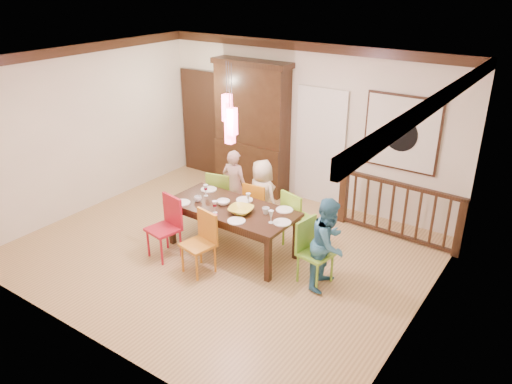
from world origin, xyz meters
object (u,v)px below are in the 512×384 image
Objects in this scene: china_hutch at (252,127)px; person_far_mid at (262,196)px; chair_far_left at (223,192)px; dining_table at (232,212)px; person_end_right at (329,243)px; chair_end_right at (316,249)px; person_far_left at (234,185)px; balustrade at (398,210)px.

china_hutch reaches higher than person_far_mid.
chair_far_left is 0.76m from person_far_mid.
dining_table is 1.54× the size of person_end_right.
chair_end_right is 0.73× the size of person_far_left.
person_end_right is (1.64, -0.01, -0.01)m from dining_table.
person_far_mid reaches higher than chair_end_right.
person_end_right is at bearing 165.49° from person_far_mid.
person_far_mid is at bearing 69.60° from chair_end_right.
chair_end_right is at bearing 162.02° from person_far_mid.
person_far_mid is (0.75, 0.09, 0.09)m from chair_far_left.
person_end_right is (-0.31, -1.86, 0.15)m from balustrade.
person_end_right is (1.64, -0.83, 0.03)m from person_far_mid.
person_far_left reaches higher than person_far_mid.
balustrade is at bearing -170.73° from chair_far_left.
person_end_right reaches higher than chair_far_left.
china_hutch is (-1.16, 2.20, 0.60)m from dining_table.
china_hutch is 3.22m from balustrade.
balustrade is (2.70, 1.12, -0.03)m from chair_far_left.
dining_table is at bearing 98.67° from chair_end_right.
china_hutch is (-2.63, 2.23, 0.74)m from chair_end_right.
person_end_right is at bearing -97.43° from balustrade.
chair_end_right is at bearing -102.31° from balustrade.
balustrade is (0.48, 1.89, -0.03)m from chair_end_right.
china_hutch is 1.53m from person_far_left.
chair_end_right is at bearing -0.47° from dining_table.
chair_end_right reaches higher than dining_table.
person_far_mid is (1.16, -1.37, -0.64)m from china_hutch.
person_far_left is at bearing 5.03° from person_far_mid.
chair_far_left is at bearing -74.46° from china_hutch.
person_far_left is at bearing -67.65° from china_hutch.
china_hutch is at bearing -87.71° from chair_far_left.
person_far_mid is at bearing 60.38° from person_end_right.
person_far_left is 1.02× the size of person_far_mid.
person_end_right is (2.27, -0.91, 0.02)m from person_far_left.
person_far_left is at bearing 125.66° from dining_table.
china_hutch reaches higher than dining_table.
chair_end_right is 1.70m from person_far_mid.
person_far_left is (-0.63, 0.91, -0.03)m from dining_table.
balustrade is (1.95, 1.85, -0.16)m from dining_table.
chair_end_right is at bearing -40.37° from china_hutch.
chair_end_right is at bearing 150.22° from person_far_left.
china_hutch is at bearing 175.67° from balustrade.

